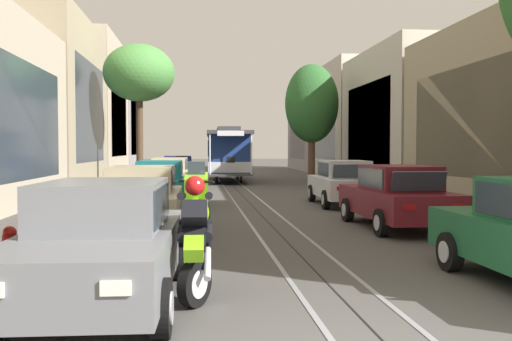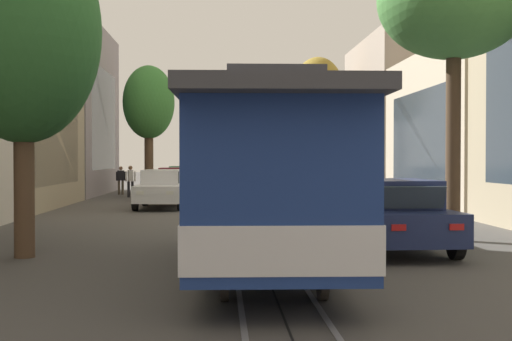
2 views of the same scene
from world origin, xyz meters
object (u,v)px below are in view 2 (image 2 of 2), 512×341
(parked_car_teal_mid_left, at_px, (318,189))
(street_tree_kerb_right_near, at_px, (149,104))
(parked_car_green_near_right, at_px, (183,179))
(pedestrian_on_left_pavement, at_px, (130,179))
(fire_hydrant, at_px, (316,186))
(parked_car_beige_second_left, at_px, (301,183))
(parked_car_maroon_second_right, at_px, (175,183))
(pedestrian_on_right_pavement, at_px, (121,179))
(street_tree_kerb_left_near, at_px, (318,92))
(parked_car_beige_fourth_left, at_px, (346,198))
(street_sign_post, at_px, (309,164))
(street_tree_kerb_left_second, at_px, (454,0))
(motorcycle_with_rider, at_px, (267,177))
(parked_car_grey_near_left, at_px, (286,179))
(cable_car_trolley, at_px, (267,180))
(parked_car_navy_fifth_left, at_px, (394,215))
(parked_car_white_mid_right, at_px, (162,189))
(street_tree_kerb_right_second, at_px, (23,33))

(parked_car_teal_mid_left, xyz_separation_m, street_tree_kerb_right_near, (8.05, -10.52, 4.34))
(parked_car_green_near_right, relative_size, pedestrian_on_left_pavement, 2.62)
(fire_hydrant, bearing_deg, parked_car_beige_second_left, 72.61)
(parked_car_maroon_second_right, height_order, pedestrian_on_right_pavement, pedestrian_on_right_pavement)
(parked_car_beige_second_left, height_order, pedestrian_on_right_pavement, pedestrian_on_right_pavement)
(pedestrian_on_left_pavement, distance_m, fire_hydrant, 10.69)
(parked_car_teal_mid_left, bearing_deg, parked_car_maroon_second_right, -44.05)
(street_tree_kerb_left_near, relative_size, pedestrian_on_left_pavement, 4.83)
(parked_car_beige_second_left, height_order, parked_car_maroon_second_right, same)
(parked_car_maroon_second_right, bearing_deg, parked_car_beige_fourth_left, 117.14)
(parked_car_maroon_second_right, xyz_separation_m, street_sign_post, (-7.60, -6.51, 0.92))
(street_tree_kerb_left_second, xyz_separation_m, motorcycle_with_rider, (3.02, -22.80, -5.01))
(parked_car_grey_near_left, bearing_deg, parked_car_beige_second_left, 90.98)
(street_tree_kerb_right_near, bearing_deg, pedestrian_on_right_pavement, -4.74)
(parked_car_maroon_second_right, xyz_separation_m, cable_car_trolley, (-3.10, 21.18, 0.86))
(parked_car_beige_fourth_left, height_order, pedestrian_on_left_pavement, pedestrian_on_left_pavement)
(parked_car_grey_near_left, height_order, street_tree_kerb_left_second, street_tree_kerb_left_second)
(parked_car_beige_second_left, xyz_separation_m, pedestrian_on_right_pavement, (9.69, -4.47, 0.10))
(street_sign_post, bearing_deg, fire_hydrant, 97.61)
(parked_car_grey_near_left, height_order, parked_car_maroon_second_right, same)
(parked_car_beige_fourth_left, relative_size, pedestrian_on_right_pavement, 2.76)
(parked_car_maroon_second_right, relative_size, cable_car_trolley, 0.48)
(parked_car_green_near_right, xyz_separation_m, cable_car_trolley, (-3.06, 27.43, 0.86))
(parked_car_beige_fourth_left, height_order, cable_car_trolley, cable_car_trolley)
(parked_car_maroon_second_right, distance_m, street_tree_kerb_left_second, 19.25)
(cable_car_trolley, relative_size, motorcycle_with_rider, 4.95)
(cable_car_trolley, bearing_deg, parked_car_beige_fourth_left, -109.32)
(parked_car_teal_mid_left, bearing_deg, cable_car_trolley, 78.04)
(street_tree_kerb_left_second, bearing_deg, parked_car_teal_mid_left, -80.60)
(parked_car_navy_fifth_left, bearing_deg, parked_car_teal_mid_left, -90.88)
(parked_car_white_mid_right, distance_m, street_tree_kerb_left_second, 14.68)
(motorcycle_with_rider, bearing_deg, parked_car_maroon_second_right, 50.46)
(motorcycle_with_rider, bearing_deg, parked_car_green_near_right, -1.74)
(parked_car_maroon_second_right, distance_m, street_tree_kerb_left_near, 11.17)
(parked_car_beige_second_left, bearing_deg, street_tree_kerb_left_second, 95.84)
(parked_car_beige_fourth_left, height_order, street_tree_kerb_right_near, street_tree_kerb_right_near)
(pedestrian_on_right_pavement, bearing_deg, parked_car_navy_fifth_left, 112.33)
(parked_car_beige_second_left, xyz_separation_m, parked_car_beige_fourth_left, (0.08, 12.28, 0.00))
(parked_car_green_near_right, height_order, parked_car_white_mid_right, same)
(parked_car_navy_fifth_left, bearing_deg, motorcycle_with_rider, -87.51)
(parked_car_teal_mid_left, xyz_separation_m, motorcycle_with_rider, (1.26, -12.19, 0.16))
(street_tree_kerb_right_near, relative_size, pedestrian_on_left_pavement, 4.37)
(parked_car_green_near_right, relative_size, street_tree_kerb_right_near, 0.60)
(street_tree_kerb_left_second, distance_m, street_tree_kerb_right_near, 23.32)
(parked_car_green_near_right, height_order, street_tree_kerb_right_second, street_tree_kerb_right_second)
(pedestrian_on_left_pavement, bearing_deg, cable_car_trolley, 103.50)
(parked_car_teal_mid_left, bearing_deg, parked_car_beige_second_left, -90.35)
(street_tree_kerb_right_near, xyz_separation_m, motorcycle_with_rider, (-6.79, -1.67, -4.18))
(street_tree_kerb_left_second, bearing_deg, parked_car_green_near_right, -70.75)
(parked_car_white_mid_right, xyz_separation_m, street_tree_kerb_right_second, (1.62, 13.28, 3.82))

